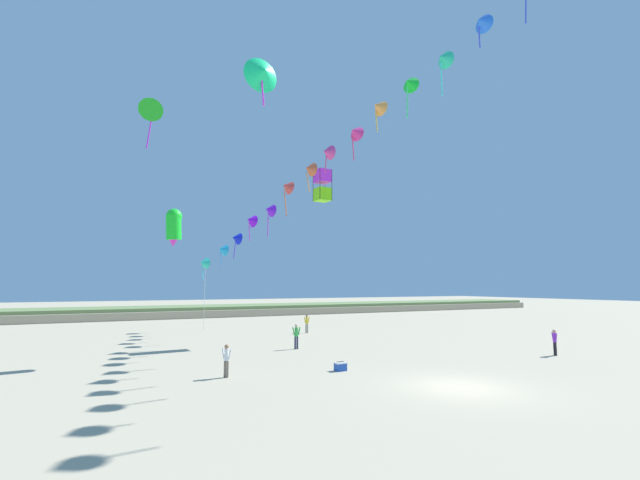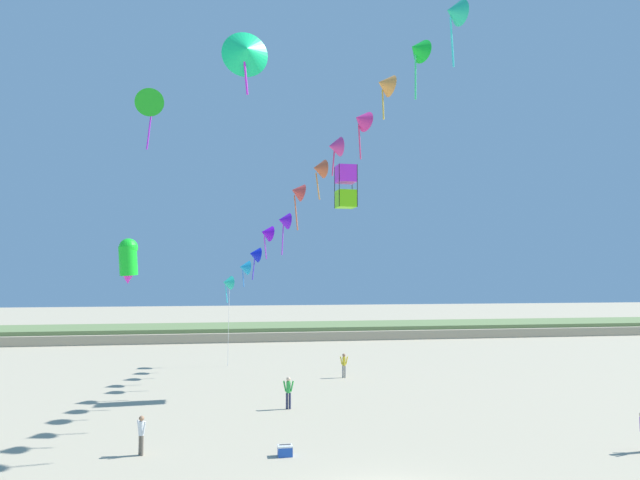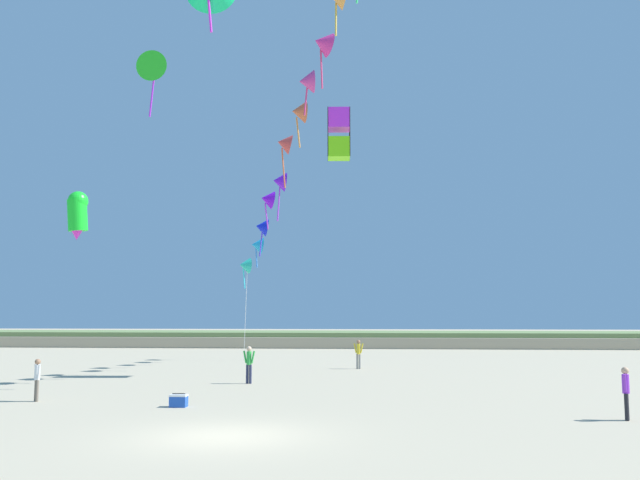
{
  "view_description": "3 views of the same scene",
  "coord_description": "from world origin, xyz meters",
  "views": [
    {
      "loc": [
        -13.66,
        -14.02,
        4.28
      ],
      "look_at": [
        -1.17,
        10.89,
        7.27
      ],
      "focal_mm": 24.0,
      "sensor_mm": 36.0,
      "label": 1
    },
    {
      "loc": [
        -5.11,
        -17.31,
        7.03
      ],
      "look_at": [
        -0.81,
        9.02,
        8.72
      ],
      "focal_mm": 32.0,
      "sensor_mm": 36.0,
      "label": 2
    },
    {
      "loc": [
        3.91,
        -17.76,
        3.18
      ],
      "look_at": [
        1.52,
        12.02,
        6.42
      ],
      "focal_mm": 38.0,
      "sensor_mm": 36.0,
      "label": 3
    }
  ],
  "objects": [
    {
      "name": "person_mid_center",
      "position": [
        2.97,
        21.81,
        0.96
      ],
      "size": [
        0.58,
        0.23,
        1.66
      ],
      "color": "gray",
      "rests_on": "ground"
    },
    {
      "name": "large_kite_mid_trail",
      "position": [
        2.11,
        16.98,
        12.56
      ],
      "size": [
        1.25,
        1.25,
        2.62
      ],
      "color": "#72E813"
    },
    {
      "name": "large_kite_low_lead",
      "position": [
        -10.09,
        12.93,
        7.88
      ],
      "size": [
        1.36,
        1.35,
        2.32
      ],
      "color": "#19DC28"
    },
    {
      "name": "beach_cooler",
      "position": [
        -2.79,
        5.34,
        0.21
      ],
      "size": [
        0.58,
        0.41,
        0.46
      ],
      "color": "blue",
      "rests_on": "ground"
    },
    {
      "name": "person_far_left",
      "position": [
        -8.37,
        6.36,
        0.88
      ],
      "size": [
        0.42,
        0.44,
        1.53
      ],
      "color": "#726656",
      "rests_on": "ground"
    },
    {
      "name": "person_near_right",
      "position": [
        11.41,
        3.54,
        0.91
      ],
      "size": [
        0.3,
        0.53,
        1.58
      ],
      "color": "black",
      "rests_on": "ground"
    },
    {
      "name": "large_kite_outer_drift",
      "position": [
        -10.8,
        25.1,
        19.62
      ],
      "size": [
        2.11,
        0.82,
        4.46
      ],
      "color": "green"
    },
    {
      "name": "dune_ridge",
      "position": [
        0.0,
        48.97,
        0.7
      ],
      "size": [
        120.0,
        10.46,
        1.4
      ],
      "color": "tan",
      "rests_on": "ground"
    },
    {
      "name": "ground_plane",
      "position": [
        0.0,
        0.0,
        0.0
      ],
      "size": [
        240.0,
        240.0,
        0.0
      ],
      "primitive_type": "plane",
      "color": "tan"
    },
    {
      "name": "kite_banner_string",
      "position": [
        0.87,
        13.36,
        14.12
      ],
      "size": [
        12.56,
        31.65,
        22.36
      ],
      "color": "#26C3A9"
    },
    {
      "name": "person_near_left",
      "position": [
        -1.83,
        13.17,
        0.97
      ],
      "size": [
        0.59,
        0.23,
        1.68
      ],
      "color": "#282D4C",
      "rests_on": "ground"
    }
  ]
}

